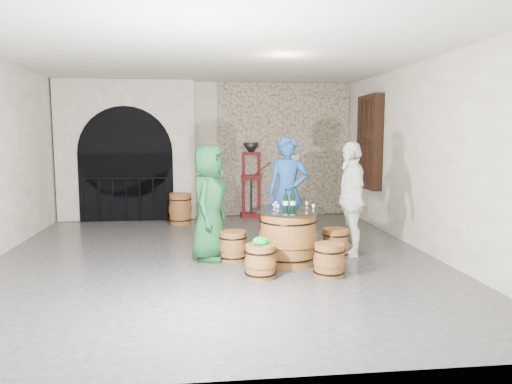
{
  "coord_description": "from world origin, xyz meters",
  "views": [
    {
      "loc": [
        -0.23,
        -7.7,
        1.99
      ],
      "look_at": [
        0.66,
        -0.02,
        1.05
      ],
      "focal_mm": 34.0,
      "sensor_mm": 36.0,
      "label": 1
    }
  ],
  "objects": [
    {
      "name": "ground",
      "position": [
        0.0,
        0.0,
        0.0
      ],
      "size": [
        8.0,
        8.0,
        0.0
      ],
      "primitive_type": "plane",
      "color": "#2E2F31",
      "rests_on": "ground"
    },
    {
      "name": "wall_back",
      "position": [
        0.0,
        4.0,
        1.6
      ],
      "size": [
        8.0,
        0.0,
        8.0
      ],
      "primitive_type": "plane",
      "rotation": [
        1.57,
        0.0,
        0.0
      ],
      "color": "silver",
      "rests_on": "ground"
    },
    {
      "name": "wall_front",
      "position": [
        0.0,
        -4.0,
        1.6
      ],
      "size": [
        8.0,
        0.0,
        8.0
      ],
      "primitive_type": "plane",
      "rotation": [
        -1.57,
        0.0,
        0.0
      ],
      "color": "silver",
      "rests_on": "ground"
    },
    {
      "name": "wall_right",
      "position": [
        3.5,
        0.0,
        1.6
      ],
      "size": [
        0.0,
        8.0,
        8.0
      ],
      "primitive_type": "plane",
      "rotation": [
        1.57,
        0.0,
        -1.57
      ],
      "color": "silver",
      "rests_on": "ground"
    },
    {
      "name": "ceiling",
      "position": [
        0.0,
        0.0,
        3.2
      ],
      "size": [
        8.0,
        8.0,
        0.0
      ],
      "primitive_type": "plane",
      "rotation": [
        3.14,
        0.0,
        0.0
      ],
      "color": "beige",
      "rests_on": "wall_back"
    },
    {
      "name": "stone_facing_panel",
      "position": [
        1.8,
        3.94,
        1.6
      ],
      "size": [
        3.2,
        0.12,
        3.18
      ],
      "primitive_type": "cube",
      "color": "#B2A68D",
      "rests_on": "ground"
    },
    {
      "name": "arched_opening",
      "position": [
        -1.9,
        3.74,
        1.58
      ],
      "size": [
        3.1,
        0.6,
        3.19
      ],
      "color": "silver",
      "rests_on": "ground"
    },
    {
      "name": "shuttered_window",
      "position": [
        3.38,
        2.4,
        1.8
      ],
      "size": [
        0.23,
        1.1,
        2.0
      ],
      "color": "black",
      "rests_on": "wall_right"
    },
    {
      "name": "barrel_table",
      "position": [
        1.09,
        -0.53,
        0.42
      ],
      "size": [
        1.1,
        1.1,
        0.84
      ],
      "color": "brown",
      "rests_on": "ground"
    },
    {
      "name": "barrel_stool_left",
      "position": [
        0.26,
        -0.26,
        0.23
      ],
      "size": [
        0.45,
        0.45,
        0.47
      ],
      "color": "brown",
      "rests_on": "ground"
    },
    {
      "name": "barrel_stool_far",
      "position": [
        1.24,
        0.33,
        0.23
      ],
      "size": [
        0.45,
        0.45,
        0.47
      ],
      "color": "brown",
      "rests_on": "ground"
    },
    {
      "name": "barrel_stool_right",
      "position": [
        1.92,
        -0.25,
        0.23
      ],
      "size": [
        0.45,
        0.45,
        0.47
      ],
      "color": "brown",
      "rests_on": "ground"
    },
    {
      "name": "barrel_stool_near_right",
      "position": [
        1.54,
        -1.28,
        0.23
      ],
      "size": [
        0.45,
        0.45,
        0.47
      ],
      "color": "brown",
      "rests_on": "ground"
    },
    {
      "name": "barrel_stool_near_left",
      "position": [
        0.58,
        -1.23,
        0.23
      ],
      "size": [
        0.45,
        0.45,
        0.47
      ],
      "color": "brown",
      "rests_on": "ground"
    },
    {
      "name": "green_cap",
      "position": [
        0.58,
        -1.23,
        0.52
      ],
      "size": [
        0.26,
        0.22,
        0.12
      ],
      "color": "#0C8B31",
      "rests_on": "barrel_stool_near_left"
    },
    {
      "name": "person_green",
      "position": [
        -0.1,
        -0.15,
        0.91
      ],
      "size": [
        0.82,
        1.02,
        1.82
      ],
      "primitive_type": "imported",
      "rotation": [
        0.0,
        0.0,
        1.27
      ],
      "color": "#124221",
      "rests_on": "ground"
    },
    {
      "name": "person_blue",
      "position": [
        1.27,
        0.5,
        0.97
      ],
      "size": [
        0.77,
        0.58,
        1.93
      ],
      "primitive_type": "imported",
      "rotation": [
        0.0,
        0.0,
        -0.17
      ],
      "color": "navy",
      "rests_on": "ground"
    },
    {
      "name": "person_white",
      "position": [
        2.19,
        -0.16,
        0.93
      ],
      "size": [
        0.53,
        1.12,
        1.86
      ],
      "primitive_type": "imported",
      "rotation": [
        0.0,
        0.0,
        -1.65
      ],
      "color": "white",
      "rests_on": "ground"
    },
    {
      "name": "wine_bottle_left",
      "position": [
        1.04,
        -0.56,
        0.97
      ],
      "size": [
        0.08,
        0.08,
        0.32
      ],
      "color": "black",
      "rests_on": "barrel_table"
    },
    {
      "name": "wine_bottle_center",
      "position": [
        1.15,
        -0.57,
        0.97
      ],
      "size": [
        0.08,
        0.08,
        0.32
      ],
      "color": "black",
      "rests_on": "barrel_table"
    },
    {
      "name": "wine_bottle_right",
      "position": [
        1.2,
        -0.32,
        0.97
      ],
      "size": [
        0.08,
        0.08,
        0.32
      ],
      "color": "black",
      "rests_on": "barrel_table"
    },
    {
      "name": "tasting_glass_a",
      "position": [
        0.91,
        -0.66,
        0.89
      ],
      "size": [
        0.05,
        0.05,
        0.1
      ],
      "primitive_type": null,
      "color": "orange",
      "rests_on": "barrel_table"
    },
    {
      "name": "tasting_glass_b",
      "position": [
        1.4,
        -0.42,
        0.89
      ],
      "size": [
        0.05,
        0.05,
        0.1
      ],
      "primitive_type": null,
      "color": "orange",
      "rests_on": "barrel_table"
    },
    {
      "name": "tasting_glass_c",
      "position": [
        0.93,
        -0.32,
        0.89
      ],
      "size": [
        0.05,
        0.05,
        0.1
      ],
      "primitive_type": null,
      "color": "orange",
      "rests_on": "barrel_table"
    },
    {
      "name": "tasting_glass_d",
      "position": [
        1.23,
        -0.21,
        0.89
      ],
      "size": [
        0.05,
        0.05,
        0.1
      ],
      "primitive_type": null,
      "color": "orange",
      "rests_on": "barrel_table"
    },
    {
      "name": "tasting_glass_e",
      "position": [
        1.44,
        -0.72,
        0.89
      ],
      "size": [
        0.05,
        0.05,
        0.1
      ],
      "primitive_type": null,
      "color": "orange",
      "rests_on": "barrel_table"
    },
    {
      "name": "tasting_glass_f",
      "position": [
        0.87,
        -0.53,
        0.89
      ],
      "size": [
        0.05,
        0.05,
        0.1
      ],
      "primitive_type": null,
      "color": "orange",
      "rests_on": "barrel_table"
    },
    {
      "name": "side_barrel",
      "position": [
        -0.68,
        2.94,
        0.34
      ],
      "size": [
        0.51,
        0.51,
        0.68
      ],
      "rotation": [
        0.0,
        0.0,
        0.35
      ],
      "color": "brown",
      "rests_on": "ground"
    },
    {
      "name": "corking_press",
      "position": [
        0.97,
        3.7,
        1.03
      ],
      "size": [
        0.74,
        0.42,
        1.77
      ],
      "rotation": [
        0.0,
        0.0,
        0.06
      ],
      "color": "#500D0F",
      "rests_on": "ground"
    },
    {
      "name": "control_box",
      "position": [
        2.05,
        3.86,
        1.35
      ],
      "size": [
        0.18,
        0.1,
        0.22
      ],
      "primitive_type": "cube",
      "color": "silver",
      "rests_on": "wall_back"
    }
  ]
}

